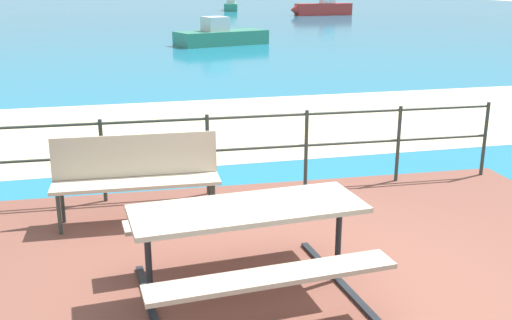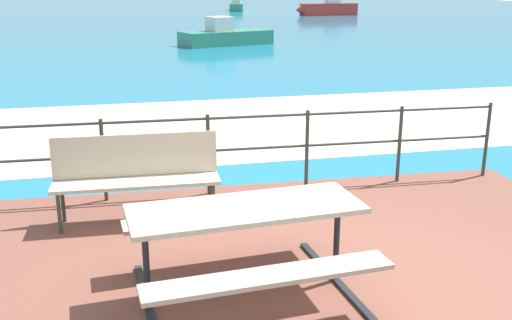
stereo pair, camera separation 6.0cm
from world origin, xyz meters
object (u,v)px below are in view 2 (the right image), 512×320
object	(u,v)px
park_bench	(136,171)
boat_far	(327,8)
boat_near	(227,36)
boat_mid	(237,6)
picnic_table	(246,228)

from	to	relation	value
park_bench	boat_far	xyz separation A→B (m)	(13.84, 37.02, -0.07)
boat_near	boat_mid	xyz separation A→B (m)	(4.98, 27.99, 0.02)
boat_near	boat_far	size ratio (longest dim) A/B	0.87
park_bench	boat_far	distance (m)	39.52
picnic_table	boat_far	xyz separation A→B (m)	(13.01, 38.79, -0.10)
picnic_table	boat_far	bearing A→B (deg)	65.13
boat_near	boat_far	world-z (taller)	boat_far
boat_near	boat_mid	bearing A→B (deg)	60.06
park_bench	boat_mid	xyz separation A→B (m)	(8.56, 45.82, -0.21)
park_bench	boat_near	xyz separation A→B (m)	(3.57, 17.83, -0.24)
boat_mid	boat_far	size ratio (longest dim) A/B	0.98
park_bench	picnic_table	bearing A→B (deg)	-64.63
boat_near	boat_far	bearing A→B (deg)	42.01
park_bench	boat_mid	world-z (taller)	boat_mid
boat_mid	boat_near	bearing A→B (deg)	-179.50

